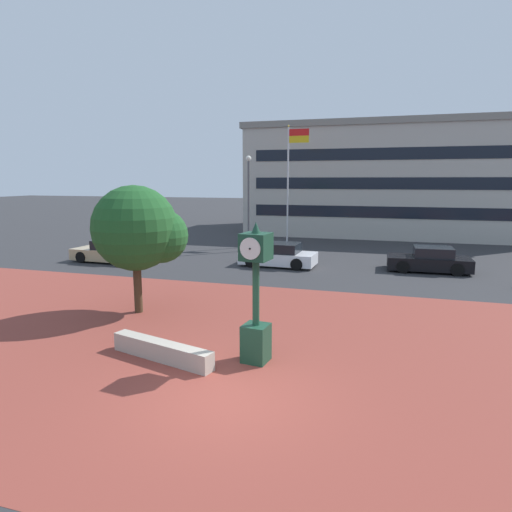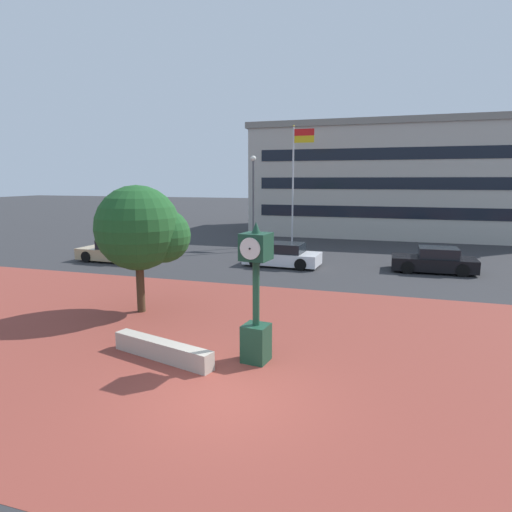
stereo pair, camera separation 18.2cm
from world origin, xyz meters
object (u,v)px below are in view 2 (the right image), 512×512
(car_street_near, at_px, (434,261))
(civic_building, at_px, (395,180))
(car_street_distant, at_px, (283,256))
(flagpole_primary, at_px, (295,176))
(car_street_mid, at_px, (116,251))
(street_lamp_post, at_px, (253,193))
(plaza_tree, at_px, (143,230))
(street_clock, at_px, (256,298))

(car_street_near, xyz_separation_m, civic_building, (-2.20, 17.91, 4.11))
(car_street_distant, relative_size, flagpole_primary, 0.49)
(car_street_mid, xyz_separation_m, street_lamp_post, (6.49, 5.98, 3.26))
(car_street_distant, height_order, civic_building, civic_building)
(street_lamp_post, bearing_deg, flagpole_primary, 60.92)
(car_street_near, height_order, car_street_mid, same)
(civic_building, bearing_deg, car_street_distant, -106.68)
(car_street_near, bearing_deg, flagpole_primary, 50.67)
(car_street_near, height_order, flagpole_primary, flagpole_primary)
(plaza_tree, relative_size, civic_building, 0.19)
(flagpole_primary, bearing_deg, street_lamp_post, -119.08)
(street_clock, distance_m, street_lamp_post, 18.17)
(plaza_tree, height_order, civic_building, civic_building)
(car_street_near, distance_m, car_street_distant, 7.86)
(flagpole_primary, bearing_deg, civic_building, 57.66)
(car_street_distant, distance_m, street_lamp_post, 6.36)
(car_street_near, bearing_deg, car_street_distant, 95.51)
(street_clock, xyz_separation_m, plaza_tree, (-5.10, 3.04, 1.26))
(car_street_near, bearing_deg, street_clock, 157.75)
(car_street_distant, height_order, street_lamp_post, street_lamp_post)
(street_clock, bearing_deg, plaza_tree, 156.32)
(street_clock, relative_size, flagpole_primary, 0.43)
(street_clock, relative_size, car_street_mid, 0.84)
(street_clock, height_order, plaza_tree, plaza_tree)
(car_street_near, xyz_separation_m, car_street_mid, (-17.45, -2.34, 0.00))
(plaza_tree, height_order, flagpole_primary, flagpole_primary)
(street_clock, xyz_separation_m, car_street_near, (5.38, 13.52, -1.13))
(car_street_distant, bearing_deg, plaza_tree, 167.12)
(street_clock, height_order, car_street_distant, street_clock)
(plaza_tree, distance_m, car_street_near, 15.02)
(car_street_mid, xyz_separation_m, flagpole_primary, (8.48, 9.55, 4.41))
(flagpole_primary, height_order, civic_building, civic_building)
(street_clock, distance_m, plaza_tree, 6.07)
(street_clock, bearing_deg, car_street_mid, 144.26)
(plaza_tree, bearing_deg, street_lamp_post, 91.91)
(car_street_distant, bearing_deg, car_street_mid, 101.49)
(plaza_tree, distance_m, civic_building, 29.63)
(plaza_tree, bearing_deg, civic_building, 73.73)
(car_street_mid, relative_size, flagpole_primary, 0.52)
(street_clock, bearing_deg, flagpole_primary, 106.90)
(car_street_distant, bearing_deg, car_street_near, -81.35)
(plaza_tree, height_order, car_street_near, plaza_tree)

